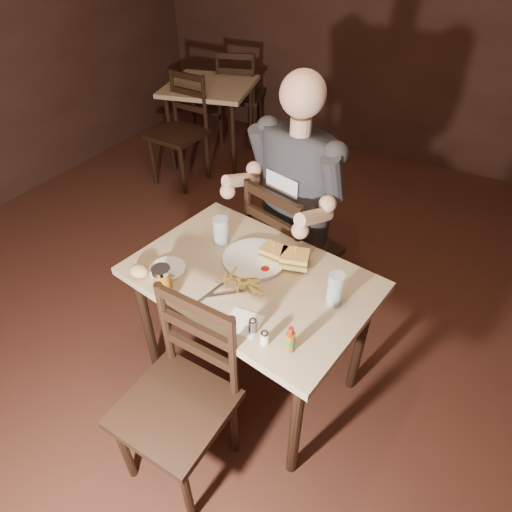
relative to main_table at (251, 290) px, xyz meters
The scene contains 24 objects.
room_shell 0.81m from the main_table, 69.26° to the right, with size 7.00×7.00×7.00m.
main_table is the anchor object (origin of this frame).
bg_table 2.76m from the main_table, 128.61° to the left, with size 0.98×0.98×0.77m.
chair_far 0.63m from the main_table, 95.26° to the left, with size 0.45×0.49×0.97m, color black, non-canonical shape.
chair_near 0.62m from the main_table, 92.79° to the right, with size 0.43×0.47×0.93m, color black, non-canonical shape.
bg_chair_far 3.21m from the main_table, 122.47° to the left, with size 0.45×0.50×0.98m, color black, non-canonical shape.
bg_chair_near 2.36m from the main_table, 136.99° to the left, with size 0.45×0.49×0.97m, color black, non-canonical shape.
diner 0.64m from the main_table, 97.14° to the left, with size 0.59×0.46×1.02m, color #2B2D30, non-canonical shape.
dinner_plate 0.14m from the main_table, 110.39° to the left, with size 0.30×0.30×0.02m, color white.
sandwich_left 0.22m from the main_table, 75.17° to the left, with size 0.11×0.09×0.10m, color gold, non-canonical shape.
sandwich_right 0.27m from the main_table, 47.44° to the left, with size 0.13×0.11×0.11m, color gold, non-canonical shape.
fries_pile 0.16m from the main_table, 83.62° to the right, with size 0.25×0.17×0.04m, color #E8C857, non-canonical shape.
ketchup_dollop 0.13m from the main_table, 47.40° to the left, with size 0.04×0.04×0.01m, color maroon.
glass_left 0.33m from the main_table, 150.80° to the left, with size 0.08×0.08×0.14m, color silver.
glass_right 0.43m from the main_table, ahead, with size 0.07×0.07×0.16m, color silver.
hot_sauce 0.48m from the main_table, 40.11° to the right, with size 0.04×0.04×0.12m, color #894F0F, non-canonical shape.
salt_shaker 0.42m from the main_table, 51.66° to the right, with size 0.03×0.03×0.06m, color white, non-canonical shape.
pepper_shaker 0.36m from the main_table, 57.97° to the right, with size 0.04×0.04×0.06m, color #38332D, non-canonical shape.
syrup_dispenser 0.42m from the main_table, 138.83° to the right, with size 0.09×0.09×0.11m, color #894F0F, non-canonical shape.
napkin 0.30m from the main_table, 65.57° to the right, with size 0.14×0.13×0.00m, color white.
knife 0.25m from the main_table, 114.10° to the right, with size 0.01×0.23×0.01m, color silver.
fork 0.20m from the main_table, 101.09° to the right, with size 0.01×0.18×0.01m, color silver.
side_plate 0.40m from the main_table, 154.96° to the right, with size 0.16×0.16×0.01m, color white.
bread_roll 0.52m from the main_table, 148.64° to the right, with size 0.09×0.08×0.05m, color tan.
Camera 1 is at (0.62, -0.91, 2.09)m, focal length 30.00 mm.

